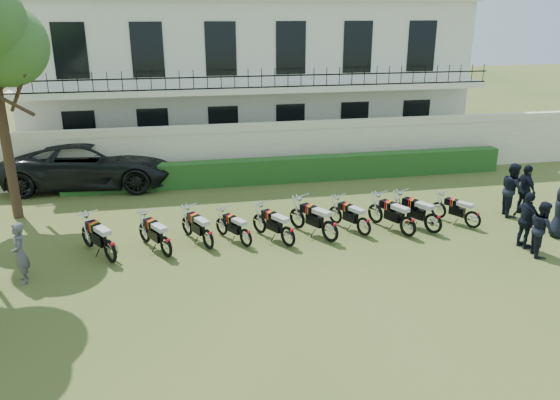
{
  "coord_description": "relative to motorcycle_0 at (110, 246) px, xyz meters",
  "views": [
    {
      "loc": [
        -3.61,
        -13.66,
        6.68
      ],
      "look_at": [
        -0.56,
        1.87,
        1.12
      ],
      "focal_mm": 35.0,
      "sensor_mm": 36.0,
      "label": 1
    }
  ],
  "objects": [
    {
      "name": "suv",
      "position": [
        -1.35,
        7.49,
        0.39
      ],
      "size": [
        6.83,
        3.6,
        1.83
      ],
      "primitive_type": "imported",
      "rotation": [
        0.0,
        0.0,
        1.48
      ],
      "color": "black",
      "rests_on": "ground"
    },
    {
      "name": "motorcycle_7",
      "position": [
        8.82,
        0.15,
        -0.02
      ],
      "size": [
        0.99,
        1.89,
        1.11
      ],
      "rotation": [
        0.0,
        0.0,
        0.43
      ],
      "color": "black",
      "rests_on": "ground"
    },
    {
      "name": "officer_4",
      "position": [
        13.03,
        1.29,
        0.39
      ],
      "size": [
        0.89,
        1.03,
        1.83
      ],
      "primitive_type": "imported",
      "rotation": [
        0.0,
        0.0,
        1.33
      ],
      "color": "black",
      "rests_on": "ground"
    },
    {
      "name": "officer_2",
      "position": [
        11.87,
        -1.23,
        0.33
      ],
      "size": [
        0.6,
        1.06,
        1.71
      ],
      "primitive_type": "imported",
      "rotation": [
        0.0,
        0.0,
        1.77
      ],
      "color": "black",
      "rests_on": "ground"
    },
    {
      "name": "inspector",
      "position": [
        -2.11,
        -0.69,
        0.28
      ],
      "size": [
        0.52,
        0.67,
        1.62
      ],
      "primitive_type": "imported",
      "rotation": [
        0.0,
        0.0,
        -1.33
      ],
      "color": "#5C5C61",
      "rests_on": "ground"
    },
    {
      "name": "hedge",
      "position": [
        6.57,
        6.5,
        -0.03
      ],
      "size": [
        18.0,
        0.6,
        1.0
      ],
      "primitive_type": "cube",
      "color": "#1B4117",
      "rests_on": "ground"
    },
    {
      "name": "motorcycle_1",
      "position": [
        1.51,
        0.06,
        -0.03
      ],
      "size": [
        1.03,
        1.78,
        1.07
      ],
      "rotation": [
        0.0,
        0.0,
        0.49
      ],
      "color": "black",
      "rests_on": "ground"
    },
    {
      "name": "ground",
      "position": [
        5.57,
        -0.7,
        -0.53
      ],
      "size": [
        100.0,
        100.0,
        0.0
      ],
      "primitive_type": "plane",
      "color": "#3D5020",
      "rests_on": "ground"
    },
    {
      "name": "motorcycle_4",
      "position": [
        5.04,
        0.12,
        -0.03
      ],
      "size": [
        1.06,
        1.76,
        1.07
      ],
      "rotation": [
        0.0,
        0.0,
        0.52
      ],
      "color": "black",
      "rests_on": "ground"
    },
    {
      "name": "motorcycle_2",
      "position": [
        2.71,
        0.4,
        -0.05
      ],
      "size": [
        0.94,
        1.75,
        1.04
      ],
      "rotation": [
        0.0,
        0.0,
        0.45
      ],
      "color": "black",
      "rests_on": "ground"
    },
    {
      "name": "perimeter_wall",
      "position": [
        5.57,
        7.3,
        0.64
      ],
      "size": [
        30.0,
        0.35,
        2.3
      ],
      "color": "#EFE8C9",
      "rests_on": "ground"
    },
    {
      "name": "building",
      "position": [
        5.57,
        13.26,
        3.18
      ],
      "size": [
        20.4,
        9.6,
        7.4
      ],
      "color": "silver",
      "rests_on": "ground"
    },
    {
      "name": "motorcycle_0",
      "position": [
        0.0,
        0.0,
        0.0
      ],
      "size": [
        1.19,
        1.84,
        1.14
      ],
      "rotation": [
        0.0,
        0.0,
        0.55
      ],
      "color": "black",
      "rests_on": "ground"
    },
    {
      "name": "motorcycle_3",
      "position": [
        3.82,
        0.35,
        -0.09
      ],
      "size": [
        0.97,
        1.55,
        0.96
      ],
      "rotation": [
        0.0,
        0.0,
        0.54
      ],
      "color": "black",
      "rests_on": "ground"
    },
    {
      "name": "officer_5",
      "position": [
        13.51,
        1.27,
        0.35
      ],
      "size": [
        0.43,
        1.03,
        1.75
      ],
      "primitive_type": "imported",
      "rotation": [
        0.0,
        0.0,
        1.57
      ],
      "color": "black",
      "rests_on": "ground"
    },
    {
      "name": "motorcycle_8",
      "position": [
        9.7,
        0.24,
        -0.01
      ],
      "size": [
        1.12,
        1.81,
        1.11
      ],
      "rotation": [
        0.0,
        0.0,
        0.53
      ],
      "color": "black",
      "rests_on": "ground"
    },
    {
      "name": "motorcycle_9",
      "position": [
        11.14,
        0.4,
        -0.08
      ],
      "size": [
        1.05,
        1.55,
        0.98
      ],
      "rotation": [
        0.0,
        0.0,
        0.58
      ],
      "color": "black",
      "rests_on": "ground"
    },
    {
      "name": "motorcycle_6",
      "position": [
        7.51,
        0.47,
        -0.06
      ],
      "size": [
        0.96,
        1.71,
        1.02
      ],
      "rotation": [
        0.0,
        0.0,
        0.47
      ],
      "color": "black",
      "rests_on": "ground"
    },
    {
      "name": "officer_1",
      "position": [
        11.99,
        -1.78,
        0.28
      ],
      "size": [
        0.8,
        0.92,
        1.62
      ],
      "primitive_type": "imported",
      "rotation": [
        0.0,
        0.0,
        1.3
      ],
      "color": "black",
      "rests_on": "ground"
    },
    {
      "name": "motorcycle_5",
      "position": [
        6.35,
        0.21,
        0.0
      ],
      "size": [
        1.16,
        1.87,
        1.15
      ],
      "rotation": [
        0.0,
        0.0,
        0.53
      ],
      "color": "black",
      "rests_on": "ground"
    }
  ]
}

